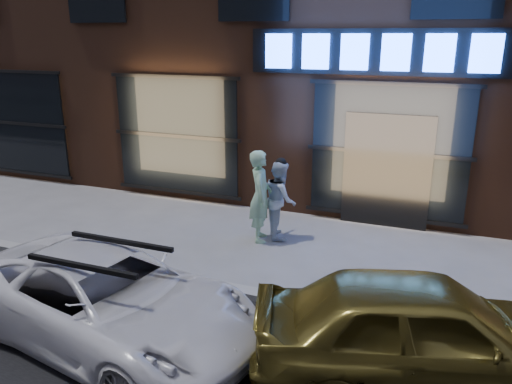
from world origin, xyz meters
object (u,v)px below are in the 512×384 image
Objects in this scene: white_suv at (107,299)px; gold_sedan at (425,331)px; man_bowtie at (260,196)px; man_cap at (280,199)px.

gold_sedan reaches higher than white_suv.
man_bowtie reaches higher than gold_sedan.
man_cap reaches higher than gold_sedan.
man_bowtie reaches higher than man_cap.
white_suv is (-0.68, -3.94, -0.31)m from man_bowtie.
man_bowtie is 0.46× the size of gold_sedan.
gold_sedan is (2.98, -3.67, -0.11)m from man_cap.
man_bowtie is at bearing 27.28° from gold_sedan.
man_bowtie is 4.68m from gold_sedan.
man_cap reaches higher than white_suv.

